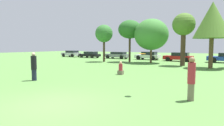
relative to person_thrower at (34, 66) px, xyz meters
name	(u,v)px	position (x,y,z in m)	size (l,w,h in m)	color
ground_plane	(52,105)	(4.98, -2.91, -0.90)	(120.00, 120.00, 0.00)	#54843D
person_thrower	(34,66)	(0.00, 0.00, 0.00)	(0.35, 0.35, 1.78)	#191E33
person_catcher	(191,78)	(9.26, 0.38, 0.00)	(0.30, 0.30, 1.74)	#726651
frisbee	(142,54)	(7.25, 0.16, 0.94)	(0.29, 0.29, 0.03)	orange
bystander_sitting	(121,69)	(3.40, 5.15, -0.48)	(0.40, 0.33, 1.01)	#726651
tree_0	(104,34)	(-4.53, 14.63, 2.98)	(2.43, 2.43, 5.14)	#473323
tree_1	(130,30)	(-1.34, 16.23, 3.54)	(3.18, 3.18, 5.73)	#473323
tree_2	(151,35)	(1.74, 16.23, 2.77)	(4.35, 4.35, 5.67)	brown
tree_3	(184,26)	(6.02, 14.67, 3.50)	(2.45, 2.45, 5.80)	#473323
tree_4	(212,20)	(8.91, 13.39, 3.77)	(3.50, 3.50, 6.45)	brown
parked_car_silver	(71,53)	(-17.35, 21.56, -0.20)	(3.97, 2.00, 1.29)	#B2B2B7
parked_car_black	(90,54)	(-12.19, 21.16, -0.29)	(4.12, 1.92, 1.16)	black
parked_car_grey	(117,55)	(-6.43, 21.58, -0.26)	(4.49, 1.87, 1.18)	slate
parked_car_white	(148,56)	(-0.78, 21.74, -0.22)	(3.95, 1.98, 1.30)	silver
parked_car_red	(179,57)	(4.16, 21.11, -0.23)	(4.04, 1.98, 1.28)	red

